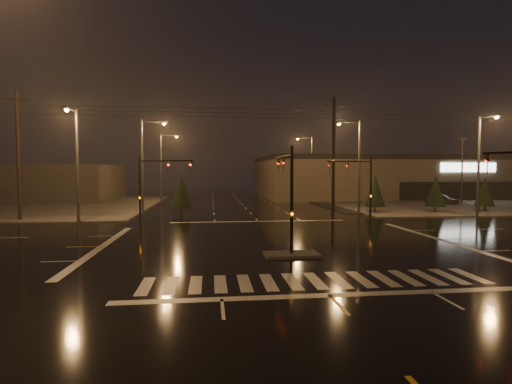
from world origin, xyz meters
TOP-DOWN VIEW (x-y plane):
  - ground at (0.00, 0.00)m, footprint 140.00×140.00m
  - sidewalk_ne at (30.00, 30.00)m, footprint 36.00×36.00m
  - sidewalk_nw at (-30.00, 30.00)m, footprint 36.00×36.00m
  - median_island at (0.00, -4.00)m, footprint 3.00×1.60m
  - crosswalk at (0.00, -9.00)m, footprint 15.00×2.60m
  - stop_bar_near at (0.00, -11.00)m, footprint 16.00×0.50m
  - stop_bar_far at (0.00, 11.00)m, footprint 16.00×0.50m
  - parking_lot at (35.00, 28.00)m, footprint 50.00×24.00m
  - retail_building at (35.00, 45.99)m, footprint 60.20×28.30m
  - commercial_block at (-35.00, 42.00)m, footprint 30.00×18.00m
  - signal_mast_median at (0.00, -3.07)m, footprint 0.25×4.59m
  - signal_mast_ne at (9.50, 10.14)m, footprint 4.84×1.86m
  - signal_mast_nw at (-9.50, 10.14)m, footprint 4.84×1.86m
  - streetlight_1 at (-11.18, 18.00)m, footprint 2.77×0.32m
  - streetlight_2 at (-11.18, 34.00)m, footprint 2.77×0.32m
  - streetlight_3 at (11.18, 16.00)m, footprint 2.77×0.32m
  - streetlight_4 at (11.18, 36.00)m, footprint 2.77×0.32m
  - streetlight_5 at (-16.00, 11.18)m, footprint 0.32×2.77m
  - streetlight_6 at (22.00, 11.18)m, footprint 0.32×2.77m
  - utility_pole_0 at (-22.00, 14.00)m, footprint 2.20×0.32m
  - utility_pole_1 at (8.00, 14.00)m, footprint 2.20×0.32m
  - conifer_0 at (13.86, 17.35)m, footprint 2.25×2.25m
  - conifer_1 at (20.55, 16.52)m, footprint 2.20×2.20m
  - conifer_2 at (26.42, 16.46)m, footprint 2.05×2.05m
  - conifer_3 at (-7.44, 17.37)m, footprint 2.26×2.26m
  - car_parked at (27.43, 26.48)m, footprint 3.92×4.68m

SIDE VIEW (x-z plane):
  - ground at x=0.00m, z-range 0.00..0.00m
  - crosswalk at x=0.00m, z-range 0.00..0.01m
  - stop_bar_near at x=0.00m, z-range 0.00..0.01m
  - stop_bar_far at x=0.00m, z-range 0.00..0.01m
  - parking_lot at x=35.00m, z-range 0.00..0.08m
  - sidewalk_ne at x=30.00m, z-range 0.00..0.12m
  - sidewalk_nw at x=-30.00m, z-range 0.00..0.12m
  - median_island at x=0.00m, z-range 0.00..0.15m
  - car_parked at x=27.43m, z-range 0.00..1.51m
  - conifer_2 at x=26.42m, z-range 0.35..4.24m
  - conifer_1 at x=20.55m, z-range 0.35..4.49m
  - conifer_0 at x=13.86m, z-range 0.35..4.56m
  - conifer_3 at x=-7.44m, z-range 0.35..4.58m
  - commercial_block at x=-35.00m, z-range 0.00..5.60m
  - signal_mast_median at x=0.00m, z-range 0.75..6.75m
  - signal_mast_ne at x=9.50m, z-range 0.79..6.79m
  - signal_mast_nw at x=-9.50m, z-range 0.79..6.79m
  - retail_building at x=35.00m, z-range 0.24..7.44m
  - streetlight_1 at x=-11.18m, z-range 0.80..10.80m
  - streetlight_2 at x=-11.18m, z-range 0.80..10.80m
  - streetlight_3 at x=11.18m, z-range 0.80..10.80m
  - streetlight_4 at x=11.18m, z-range 0.80..10.80m
  - streetlight_5 at x=-16.00m, z-range 0.80..10.80m
  - streetlight_6 at x=22.00m, z-range 0.80..10.80m
  - utility_pole_0 at x=-22.00m, z-range 0.13..12.13m
  - utility_pole_1 at x=8.00m, z-range 0.13..12.13m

